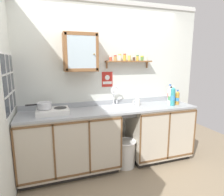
% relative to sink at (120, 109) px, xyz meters
% --- Properties ---
extents(floor, '(5.77, 5.77, 0.00)m').
position_rel_sink_xyz_m(floor, '(-0.14, -0.47, -0.93)').
color(floor, gray).
rests_on(floor, ground).
extents(back_wall, '(3.37, 0.07, 2.63)m').
position_rel_sink_xyz_m(back_wall, '(-0.14, 0.28, 0.40)').
color(back_wall, silver).
rests_on(back_wall, ground).
extents(lower_cabinet_run, '(1.44, 0.59, 0.93)m').
position_rel_sink_xyz_m(lower_cabinet_run, '(-0.80, -0.04, -0.46)').
color(lower_cabinet_run, black).
rests_on(lower_cabinet_run, ground).
extents(lower_cabinet_run_right, '(1.03, 0.59, 0.93)m').
position_rel_sink_xyz_m(lower_cabinet_run_right, '(0.71, -0.04, -0.46)').
color(lower_cabinet_run_right, black).
rests_on(lower_cabinet_run_right, ground).
extents(countertop, '(2.73, 0.61, 0.03)m').
position_rel_sink_xyz_m(countertop, '(-0.14, -0.04, 0.01)').
color(countertop, '#9EA3A8').
rests_on(countertop, lower_cabinet_run).
extents(backsplash, '(2.73, 0.02, 0.08)m').
position_rel_sink_xyz_m(backsplash, '(-0.14, 0.24, 0.07)').
color(backsplash, '#9EA3A8').
rests_on(backsplash, countertop).
extents(sink, '(0.53, 0.45, 0.45)m').
position_rel_sink_xyz_m(sink, '(0.00, 0.00, 0.00)').
color(sink, silver).
rests_on(sink, countertop).
extents(hot_plate_stove, '(0.44, 0.33, 0.07)m').
position_rel_sink_xyz_m(hot_plate_stove, '(-1.02, -0.04, 0.06)').
color(hot_plate_stove, silver).
rests_on(hot_plate_stove, countertop).
extents(saucepan, '(0.34, 0.20, 0.09)m').
position_rel_sink_xyz_m(saucepan, '(-1.13, -0.01, 0.15)').
color(saucepan, silver).
rests_on(saucepan, hot_plate_stove).
extents(bottle_opaque_white_0, '(0.08, 0.08, 0.30)m').
position_rel_sink_xyz_m(bottle_opaque_white_0, '(0.91, -0.05, 0.16)').
color(bottle_opaque_white_0, white).
rests_on(bottle_opaque_white_0, countertop).
extents(bottle_detergent_teal_1, '(0.07, 0.07, 0.33)m').
position_rel_sink_xyz_m(bottle_detergent_teal_1, '(0.87, -0.15, 0.18)').
color(bottle_detergent_teal_1, teal).
rests_on(bottle_detergent_teal_1, countertop).
extents(bottle_water_clear_2, '(0.08, 0.08, 0.32)m').
position_rel_sink_xyz_m(bottle_water_clear_2, '(0.97, 0.06, 0.18)').
color(bottle_water_clear_2, silver).
rests_on(bottle_water_clear_2, countertop).
extents(bottle_juice_amber_3, '(0.07, 0.07, 0.25)m').
position_rel_sink_xyz_m(bottle_juice_amber_3, '(1.00, -0.11, 0.14)').
color(bottle_juice_amber_3, gold).
rests_on(bottle_juice_amber_3, countertop).
extents(mug, '(0.11, 0.09, 0.11)m').
position_rel_sink_xyz_m(mug, '(0.32, 0.03, 0.08)').
color(mug, white).
rests_on(mug, countertop).
extents(wall_cabinet, '(0.49, 0.28, 0.55)m').
position_rel_sink_xyz_m(wall_cabinet, '(-0.58, 0.13, 0.88)').
color(wall_cabinet, brown).
extents(spice_shelf, '(0.79, 0.14, 0.23)m').
position_rel_sink_xyz_m(spice_shelf, '(0.22, 0.18, 0.76)').
color(spice_shelf, brown).
extents(warning_sign, '(0.18, 0.01, 0.24)m').
position_rel_sink_xyz_m(warning_sign, '(-0.13, 0.25, 0.45)').
color(warning_sign, '#B2261E').
extents(window, '(0.03, 0.76, 0.74)m').
position_rel_sink_xyz_m(window, '(-1.52, -0.14, 0.48)').
color(window, '#262D38').
extents(trash_bin, '(0.33, 0.33, 0.44)m').
position_rel_sink_xyz_m(trash_bin, '(0.06, -0.14, -0.70)').
color(trash_bin, silver).
rests_on(trash_bin, ground).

